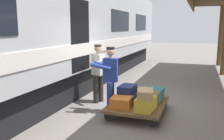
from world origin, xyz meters
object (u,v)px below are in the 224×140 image
(suitcase_slate_roller, at_px, (127,98))
(suitcase_teal_softside, at_px, (154,93))
(suitcase_yellow_case, at_px, (146,104))
(porter_in_overalls, at_px, (110,77))
(suitcase_orange_carryall, at_px, (121,102))
(suitcase_navy_fabric, at_px, (127,90))
(luggage_cart, at_px, (138,104))
(suitcase_olive_duffel, at_px, (150,98))
(train_car, at_px, (36,32))
(suitcase_gray_aluminum, at_px, (132,93))
(porter_by_door, at_px, (99,71))
(suitcase_tan_vintage, at_px, (145,94))

(suitcase_slate_roller, relative_size, suitcase_teal_softside, 1.28)
(suitcase_yellow_case, xyz_separation_m, porter_in_overalls, (1.02, -0.36, 0.49))
(suitcase_slate_roller, relative_size, suitcase_orange_carryall, 1.34)
(suitcase_teal_softside, distance_m, suitcase_navy_fabric, 0.78)
(luggage_cart, bearing_deg, porter_in_overalls, 10.90)
(suitcase_slate_roller, distance_m, suitcase_olive_duffel, 0.60)
(train_car, relative_size, porter_in_overalls, 12.38)
(suitcase_navy_fabric, bearing_deg, luggage_cart, 173.94)
(suitcase_gray_aluminum, xyz_separation_m, suitcase_teal_softside, (-0.60, 0.00, 0.05))
(porter_by_door, bearing_deg, luggage_cart, 157.10)
(suitcase_yellow_case, height_order, porter_by_door, porter_by_door)
(suitcase_slate_roller, height_order, suitcase_yellow_case, suitcase_yellow_case)
(suitcase_teal_softside, distance_m, porter_by_door, 1.70)
(suitcase_gray_aluminum, height_order, porter_by_door, porter_by_door)
(suitcase_orange_carryall, bearing_deg, suitcase_slate_roller, -90.00)
(porter_by_door, bearing_deg, suitcase_slate_roller, 151.35)
(suitcase_orange_carryall, distance_m, suitcase_olive_duffel, 0.78)
(train_car, relative_size, suitcase_gray_aluminum, 36.67)
(train_car, distance_m, suitcase_slate_roller, 3.44)
(suitcase_yellow_case, height_order, suitcase_orange_carryall, suitcase_yellow_case)
(luggage_cart, bearing_deg, train_car, -6.47)
(luggage_cart, distance_m, suitcase_teal_softside, 0.61)
(suitcase_yellow_case, relative_size, porter_in_overalls, 0.34)
(suitcase_yellow_case, relative_size, porter_by_door, 0.34)
(porter_in_overalls, bearing_deg, train_car, -11.26)
(luggage_cart, height_order, suitcase_teal_softside, suitcase_teal_softside)
(suitcase_tan_vintage, bearing_deg, suitcase_navy_fabric, -41.23)
(porter_by_door, bearing_deg, suitcase_olive_duffel, 161.00)
(suitcase_gray_aluminum, distance_m, suitcase_navy_fabric, 0.51)
(porter_by_door, bearing_deg, porter_in_overalls, 130.84)
(suitcase_gray_aluminum, distance_m, suitcase_slate_roller, 0.49)
(suitcase_slate_roller, height_order, suitcase_tan_vintage, suitcase_tan_vintage)
(suitcase_orange_carryall, relative_size, suitcase_tan_vintage, 0.88)
(suitcase_slate_roller, xyz_separation_m, suitcase_yellow_case, (-0.60, 0.49, 0.05))
(suitcase_yellow_case, bearing_deg, suitcase_tan_vintage, -41.81)
(suitcase_gray_aluminum, height_order, suitcase_navy_fabric, suitcase_navy_fabric)
(luggage_cart, bearing_deg, suitcase_olive_duffel, 180.00)
(suitcase_slate_roller, distance_m, suitcase_orange_carryall, 0.50)
(train_car, height_order, suitcase_navy_fabric, train_car)
(suitcase_gray_aluminum, distance_m, suitcase_teal_softside, 0.60)
(suitcase_teal_softside, distance_m, suitcase_orange_carryall, 1.16)
(suitcase_orange_carryall, distance_m, suitcase_tan_vintage, 0.64)
(train_car, bearing_deg, suitcase_yellow_case, 166.41)
(train_car, bearing_deg, suitcase_teal_softside, -178.05)
(suitcase_olive_duffel, distance_m, suitcase_navy_fabric, 0.62)
(suitcase_olive_duffel, relative_size, porter_in_overalls, 0.34)
(suitcase_yellow_case, bearing_deg, train_car, -13.59)
(luggage_cart, xyz_separation_m, suitcase_yellow_case, (-0.30, 0.49, 0.19))
(suitcase_teal_softside, height_order, suitcase_tan_vintage, suitcase_tan_vintage)
(suitcase_tan_vintage, bearing_deg, porter_in_overalls, -18.73)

